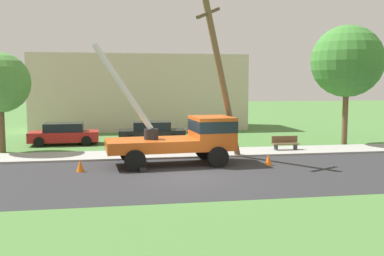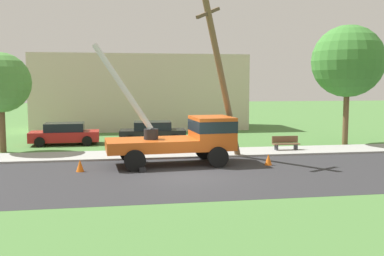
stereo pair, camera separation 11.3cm
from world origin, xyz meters
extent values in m
plane|color=#477538|center=(0.00, 12.00, 0.00)|extent=(120.00, 120.00, 0.00)
cube|color=#2B2B2D|center=(0.00, 0.00, 0.00)|extent=(80.00, 8.54, 0.01)
cube|color=#9E9E99|center=(0.00, 5.68, 0.05)|extent=(80.00, 2.83, 0.10)
cube|color=#C65119|center=(-1.50, 2.60, 1.02)|extent=(4.47, 2.73, 0.55)
cube|color=#C65119|center=(1.59, 2.84, 1.55)|extent=(2.08, 2.54, 1.60)
cube|color=#19232D|center=(1.59, 2.84, 1.90)|extent=(2.10, 2.56, 0.56)
cylinder|color=black|center=(-1.48, 2.60, 1.55)|extent=(0.70, 0.70, 0.50)
cylinder|color=silver|center=(-2.81, 3.15, 3.85)|extent=(2.97, 1.45, 4.26)
cube|color=black|center=(-1.99, 1.10, 0.10)|extent=(0.32, 0.32, 0.20)
cube|color=black|center=(-2.22, 3.99, 0.10)|extent=(0.32, 0.32, 0.20)
cylinder|color=black|center=(1.64, 1.64, 0.50)|extent=(1.00, 0.30, 1.00)
cylinder|color=black|center=(1.45, 4.03, 0.50)|extent=(1.00, 0.30, 1.00)
cylinder|color=black|center=(-2.32, 1.33, 0.50)|extent=(1.00, 0.30, 1.00)
cylinder|color=black|center=(-2.51, 3.72, 0.50)|extent=(1.00, 0.30, 1.00)
cylinder|color=brown|center=(2.26, 3.57, 4.22)|extent=(2.79, 2.48, 8.55)
cube|color=brown|center=(1.37, 2.80, 7.43)|extent=(1.42, 1.26, 0.77)
cone|color=orange|center=(4.21, 1.76, 0.28)|extent=(0.36, 0.36, 0.56)
cone|color=orange|center=(-4.79, 1.65, 0.28)|extent=(0.36, 0.36, 0.56)
cone|color=orange|center=(2.45, 4.12, 0.28)|extent=(0.36, 0.36, 0.56)
cube|color=#B21E1E|center=(-6.56, 10.79, 0.55)|extent=(4.45, 1.93, 0.65)
cube|color=black|center=(-6.56, 10.79, 1.15)|extent=(2.51, 1.73, 0.55)
cylinder|color=black|center=(-5.08, 9.93, 0.32)|extent=(0.64, 0.22, 0.64)
cylinder|color=black|center=(-5.13, 11.73, 0.32)|extent=(0.64, 0.22, 0.64)
cylinder|color=black|center=(-7.98, 9.85, 0.32)|extent=(0.64, 0.22, 0.64)
cylinder|color=black|center=(-8.04, 11.65, 0.32)|extent=(0.64, 0.22, 0.64)
cube|color=black|center=(-0.80, 10.87, 0.55)|extent=(4.50, 2.05, 0.65)
cube|color=black|center=(-0.80, 10.87, 1.15)|extent=(2.55, 1.79, 0.55)
cylinder|color=black|center=(0.59, 9.89, 0.32)|extent=(0.64, 0.22, 0.64)
cylinder|color=black|center=(0.70, 11.69, 0.32)|extent=(0.64, 0.22, 0.64)
cylinder|color=black|center=(-2.31, 10.06, 0.32)|extent=(0.64, 0.22, 0.64)
cylinder|color=black|center=(-2.20, 11.85, 0.32)|extent=(0.64, 0.22, 0.64)
cube|color=brown|center=(6.66, 5.68, 0.45)|extent=(1.60, 0.44, 0.06)
cube|color=brown|center=(6.66, 5.88, 0.70)|extent=(1.60, 0.06, 0.40)
cube|color=#333338|center=(6.06, 5.68, 0.23)|extent=(0.10, 0.40, 0.45)
cube|color=#333338|center=(7.26, 5.68, 0.23)|extent=(0.10, 0.40, 0.45)
cylinder|color=brown|center=(11.55, 7.81, 2.53)|extent=(0.36, 0.36, 5.05)
sphere|color=#3D7F33|center=(11.55, 7.81, 5.41)|extent=(4.62, 4.62, 4.62)
cylinder|color=brown|center=(-9.71, 8.09, 1.89)|extent=(0.36, 0.36, 3.78)
sphere|color=#4C8C3D|center=(-9.71, 8.09, 4.05)|extent=(3.46, 3.46, 3.46)
cube|color=beige|center=(-1.12, 20.27, 3.20)|extent=(18.00, 6.00, 6.40)
camera|label=1|loc=(-3.05, -18.45, 4.05)|focal=40.79mm
camera|label=2|loc=(-2.93, -18.47, 4.05)|focal=40.79mm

